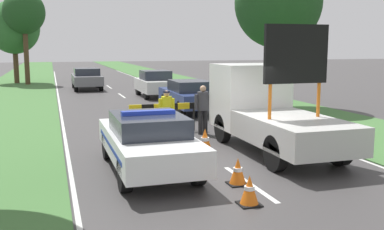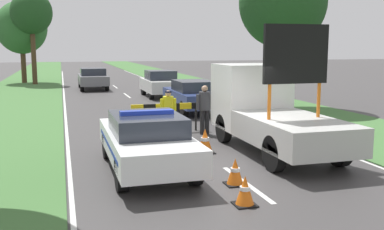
{
  "view_description": "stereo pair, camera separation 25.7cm",
  "coord_description": "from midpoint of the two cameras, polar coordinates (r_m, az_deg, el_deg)",
  "views": [
    {
      "loc": [
        -4.06,
        -10.41,
        3.0
      ],
      "look_at": [
        -0.37,
        1.38,
        1.1
      ],
      "focal_mm": 42.0,
      "sensor_mm": 36.0,
      "label": 1
    },
    {
      "loc": [
        -3.82,
        -10.49,
        3.0
      ],
      "look_at": [
        -0.37,
        1.38,
        1.1
      ],
      "focal_mm": 42.0,
      "sensor_mm": 36.0,
      "label": 2
    }
  ],
  "objects": [
    {
      "name": "ground_plane",
      "position": [
        11.56,
        4.33,
        -6.32
      ],
      "size": [
        160.0,
        160.0,
        0.0
      ],
      "primitive_type": "plane",
      "color": "#3D3A3A"
    },
    {
      "name": "lane_markings",
      "position": [
        25.95,
        -7.36,
        2.03
      ],
      "size": [
        7.56,
        61.55,
        0.01
      ],
      "color": "silver",
      "rests_on": "ground"
    },
    {
      "name": "grass_verge_left",
      "position": [
        30.69,
        -20.6,
        2.59
      ],
      "size": [
        4.99,
        120.0,
        0.03
      ],
      "color": "#427038",
      "rests_on": "ground"
    },
    {
      "name": "grass_verge_right",
      "position": [
        32.27,
        2.42,
        3.41
      ],
      "size": [
        4.99,
        120.0,
        0.03
      ],
      "color": "#427038",
      "rests_on": "ground"
    },
    {
      "name": "police_car",
      "position": [
        10.91,
        -5.16,
        -3.21
      ],
      "size": [
        1.83,
        4.79,
        1.5
      ],
      "rotation": [
        0.0,
        0.0,
        0.07
      ],
      "color": "white",
      "rests_on": "ground"
    },
    {
      "name": "work_truck",
      "position": [
        13.3,
        10.09,
        0.73
      ],
      "size": [
        2.05,
        5.54,
        3.55
      ],
      "rotation": [
        0.0,
        0.0,
        3.13
      ],
      "color": "white",
      "rests_on": "ground"
    },
    {
      "name": "road_barrier",
      "position": [
        15.75,
        -2.65,
        0.8
      ],
      "size": [
        2.59,
        0.08,
        1.01
      ],
      "rotation": [
        0.0,
        0.0,
        -0.02
      ],
      "color": "black",
      "rests_on": "ground"
    },
    {
      "name": "police_officer",
      "position": [
        15.01,
        -2.55,
        0.76
      ],
      "size": [
        0.56,
        0.35,
        1.55
      ],
      "rotation": [
        0.0,
        0.0,
        3.4
      ],
      "color": "#191E38",
      "rests_on": "ground"
    },
    {
      "name": "pedestrian_civilian",
      "position": [
        15.31,
        2.1,
        1.18
      ],
      "size": [
        0.6,
        0.38,
        1.68
      ],
      "rotation": [
        0.0,
        0.0,
        0.09
      ],
      "color": "#232326",
      "rests_on": "ground"
    },
    {
      "name": "traffic_cone_near_police",
      "position": [
        12.73,
        2.25,
        -3.31
      ],
      "size": [
        0.51,
        0.51,
        0.7
      ],
      "color": "black",
      "rests_on": "ground"
    },
    {
      "name": "traffic_cone_centre_front",
      "position": [
        16.43,
        4.45,
        -0.85
      ],
      "size": [
        0.4,
        0.4,
        0.55
      ],
      "color": "black",
      "rests_on": "ground"
    },
    {
      "name": "traffic_cone_near_truck",
      "position": [
        9.9,
        6.25,
        -7.18
      ],
      "size": [
        0.43,
        0.43,
        0.59
      ],
      "color": "black",
      "rests_on": "ground"
    },
    {
      "name": "traffic_cone_behind_barrier",
      "position": [
        14.63,
        -1.3,
        -1.73
      ],
      "size": [
        0.5,
        0.5,
        0.69
      ],
      "color": "black",
      "rests_on": "ground"
    },
    {
      "name": "traffic_cone_lane_edge",
      "position": [
        8.7,
        7.59,
        -9.51
      ],
      "size": [
        0.42,
        0.42,
        0.58
      ],
      "color": "black",
      "rests_on": "ground"
    },
    {
      "name": "queued_car_hatch_blue",
      "position": [
        20.69,
        0.46,
        2.52
      ],
      "size": [
        1.81,
        4.54,
        1.45
      ],
      "rotation": [
        0.0,
        0.0,
        3.14
      ],
      "color": "navy",
      "rests_on": "ground"
    },
    {
      "name": "queued_car_van_white",
      "position": [
        26.94,
        -3.79,
        4.04
      ],
      "size": [
        1.82,
        4.08,
        1.58
      ],
      "rotation": [
        0.0,
        0.0,
        3.14
      ],
      "color": "silver",
      "rests_on": "ground"
    },
    {
      "name": "queued_car_suv_grey",
      "position": [
        32.36,
        -12.25,
        4.62
      ],
      "size": [
        1.9,
        4.53,
        1.49
      ],
      "rotation": [
        0.0,
        0.0,
        3.14
      ],
      "color": "slate",
      "rests_on": "ground"
    },
    {
      "name": "roadside_tree_near_right",
      "position": [
        22.47,
        11.77,
        13.82
      ],
      "size": [
        4.17,
        4.17,
        7.28
      ],
      "color": "#4C3823",
      "rests_on": "ground"
    },
    {
      "name": "roadside_tree_mid_left",
      "position": [
        39.37,
        -20.66,
        10.33
      ],
      "size": [
        4.03,
        4.03,
        6.62
      ],
      "color": "#4C3823",
      "rests_on": "ground"
    },
    {
      "name": "roadside_tree_mid_right",
      "position": [
        37.64,
        -19.53,
        12.09
      ],
      "size": [
        3.17,
        3.17,
        7.25
      ],
      "color": "#4C3823",
      "rests_on": "ground"
    }
  ]
}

